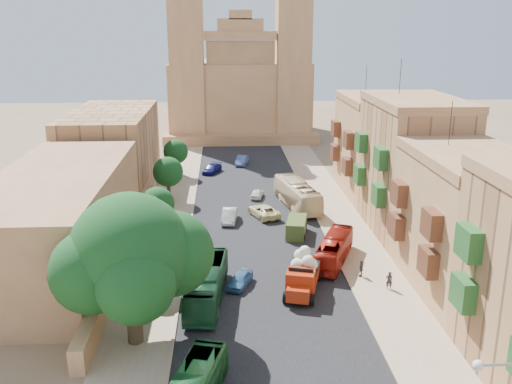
{
  "coord_description": "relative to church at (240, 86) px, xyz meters",
  "views": [
    {
      "loc": [
        -3.37,
        -30.79,
        20.72
      ],
      "look_at": [
        0.0,
        26.0,
        4.0
      ],
      "focal_mm": 40.0,
      "sensor_mm": 36.0,
      "label": 1
    }
  ],
  "objects": [
    {
      "name": "car_blue_b",
      "position": [
        -0.5,
        -23.96,
        -8.83
      ],
      "size": [
        2.31,
        4.37,
        1.37
      ],
      "primitive_type": "imported",
      "rotation": [
        0.0,
        0.0,
        -0.22
      ],
      "color": "#435C9C",
      "rests_on": "ground"
    },
    {
      "name": "sidewalk_west",
      "position": [
        -9.5,
        -48.61,
        -9.51
      ],
      "size": [
        5.0,
        140.0,
        0.01
      ],
      "primitive_type": "cube",
      "color": "#9D8267",
      "rests_on": "ground"
    },
    {
      "name": "olive_pickup",
      "position": [
        4.0,
        -54.97,
        -8.66
      ],
      "size": [
        2.66,
        4.51,
        1.74
      ],
      "color": "#3F5520",
      "rests_on": "ground"
    },
    {
      "name": "kerb_east",
      "position": [
        7.0,
        -48.61,
        -9.46
      ],
      "size": [
        0.25,
        140.0,
        0.12
      ],
      "primitive_type": "cube",
      "color": "#9D8267",
      "rests_on": "ground"
    },
    {
      "name": "townhouse_c",
      "position": [
        15.95,
        -53.61,
        -2.61
      ],
      "size": [
        9.0,
        14.0,
        17.4
      ],
      "color": "#B37F51",
      "rests_on": "ground"
    },
    {
      "name": "bus_red_east",
      "position": [
        6.5,
        -62.0,
        -8.3
      ],
      "size": [
        5.16,
        8.82,
        2.42
      ],
      "primitive_type": "imported",
      "rotation": [
        0.0,
        0.0,
        2.76
      ],
      "color": "maroon",
      "rests_on": "ground"
    },
    {
      "name": "street_tree_b",
      "position": [
        -10.0,
        -54.61,
        -6.0
      ],
      "size": [
        3.41,
        3.41,
        5.25
      ],
      "color": "#35291A",
      "rests_on": "ground"
    },
    {
      "name": "car_dkblue",
      "position": [
        -5.0,
        -28.72,
        -8.9
      ],
      "size": [
        3.31,
        4.59,
        1.24
      ],
      "primitive_type": "imported",
      "rotation": [
        0.0,
        0.0,
        -0.42
      ],
      "color": "#111458",
      "rests_on": "ground"
    },
    {
      "name": "street_tree_d",
      "position": [
        -10.0,
        -30.61,
        -5.92
      ],
      "size": [
        3.49,
        3.49,
        5.36
      ],
      "color": "#35291A",
      "rests_on": "ground"
    },
    {
      "name": "car_white_a",
      "position": [
        -2.79,
        -50.39,
        -8.82
      ],
      "size": [
        1.9,
        4.37,
        1.4
      ],
      "primitive_type": "imported",
      "rotation": [
        0.0,
        0.0,
        -0.1
      ],
      "color": "silver",
      "rests_on": "ground"
    },
    {
      "name": "west_building_low",
      "position": [
        -18.0,
        -60.61,
        -5.32
      ],
      "size": [
        10.0,
        28.0,
        8.4
      ],
      "primitive_type": "cube",
      "color": "#956741",
      "rests_on": "ground"
    },
    {
      "name": "car_cream",
      "position": [
        1.07,
        -48.94,
        -8.83
      ],
      "size": [
        3.92,
        5.45,
        1.38
      ],
      "primitive_type": "imported",
      "rotation": [
        0.0,
        0.0,
        3.51
      ],
      "color": "beige",
      "rests_on": "ground"
    },
    {
      "name": "bus_cream_east",
      "position": [
        5.29,
        -45.49,
        -7.99
      ],
      "size": [
        4.64,
        11.24,
        3.05
      ],
      "primitive_type": "imported",
      "rotation": [
        0.0,
        0.0,
        3.34
      ],
      "color": "beige",
      "rests_on": "ground"
    },
    {
      "name": "ground",
      "position": [
        0.0,
        -78.61,
        -9.52
      ],
      "size": [
        260.0,
        260.0,
        0.0
      ],
      "primitive_type": "plane",
      "color": "brown"
    },
    {
      "name": "bus_green_north",
      "position": [
        -4.77,
        -68.86,
        -8.12
      ],
      "size": [
        3.37,
        10.22,
        2.8
      ],
      "primitive_type": "imported",
      "rotation": [
        0.0,
        0.0,
        -0.1
      ],
      "color": "#194E2B",
      "rests_on": "ground"
    },
    {
      "name": "street_tree_c",
      "position": [
        -10.0,
        -42.61,
        -5.77
      ],
      "size": [
        3.64,
        3.64,
        5.59
      ],
      "color": "#35291A",
      "rests_on": "ground"
    },
    {
      "name": "sidewalk_east",
      "position": [
        9.5,
        -48.61,
        -9.51
      ],
      "size": [
        5.0,
        140.0,
        0.01
      ],
      "primitive_type": "cube",
      "color": "#9D8267",
      "rests_on": "ground"
    },
    {
      "name": "car_white_b",
      "position": [
        0.79,
        -41.59,
        -8.96
      ],
      "size": [
        1.99,
        3.46,
        1.11
      ],
      "primitive_type": "imported",
      "rotation": [
        0.0,
        0.0,
        2.92
      ],
      "color": "white",
      "rests_on": "ground"
    },
    {
      "name": "red_truck",
      "position": [
        2.89,
        -67.69,
        -7.95
      ],
      "size": [
        3.8,
        6.43,
        3.55
      ],
      "color": "#A2260C",
      "rests_on": "ground"
    },
    {
      "name": "pedestrian_c",
      "position": [
        8.25,
        -65.22,
        -8.78
      ],
      "size": [
        0.43,
        0.89,
        1.47
      ],
      "primitive_type": "imported",
      "rotation": [
        0.0,
        0.0,
        4.63
      ],
      "color": "#38383B",
      "rests_on": "ground"
    },
    {
      "name": "townhouse_b",
      "position": [
        15.95,
        -67.61,
        -3.86
      ],
      "size": [
        9.0,
        14.0,
        14.9
      ],
      "color": "#A8774C",
      "rests_on": "ground"
    },
    {
      "name": "car_blue_a",
      "position": [
        -2.12,
        -66.5,
        -8.93
      ],
      "size": [
        2.56,
        3.73,
        1.18
      ],
      "primitive_type": "imported",
      "rotation": [
        0.0,
        0.0,
        -0.37
      ],
      "color": "teal",
      "rests_on": "ground"
    },
    {
      "name": "street_tree_a",
      "position": [
        -10.0,
        -66.61,
        -6.13
      ],
      "size": [
        3.29,
        3.29,
        5.06
      ],
      "color": "#35291A",
      "rests_on": "ground"
    },
    {
      "name": "west_wall",
      "position": [
        -12.5,
        -58.61,
        -8.62
      ],
      "size": [
        1.0,
        40.0,
        1.8
      ],
      "primitive_type": "cube",
      "color": "#A8774C",
      "rests_on": "ground"
    },
    {
      "name": "ficus_tree",
      "position": [
        -9.41,
        -74.61,
        -3.31
      ],
      "size": [
        10.5,
        9.66,
        10.5
      ],
      "color": "#35291A",
      "rests_on": "ground"
    },
    {
      "name": "church",
      "position": [
        0.0,
        0.0,
        0.0
      ],
      "size": [
        28.0,
        22.5,
        36.3
      ],
      "color": "#A8774C",
      "rests_on": "ground"
    },
    {
      "name": "road_surface",
      "position": [
        0.0,
        -48.61,
        -9.51
      ],
      "size": [
        14.0,
        140.0,
        0.01
      ],
      "primitive_type": "cube",
      "color": "black",
      "rests_on": "ground"
    },
    {
      "name": "pedestrian_a",
      "position": [
        9.96,
        -67.71,
        -8.76
      ],
      "size": [
        0.6,
        0.44,
        1.52
      ],
      "primitive_type": "imported",
      "rotation": [
        0.0,
        0.0,
        2.99
      ],
      "color": "#252027",
      "rests_on": "ground"
    },
    {
      "name": "west_building_mid",
      "position": [
        -18.0,
        -34.61,
        -4.52
      ],
      "size": [
        10.0,
        22.0,
        10.0
      ],
      "primitive_type": "cube",
      "color": "#B37F51",
      "rests_on": "ground"
    },
    {
      "name": "townhouse_d",
      "position": [
        15.95,
        -39.61,
        -3.36
      ],
      "size": [
        9.0,
        14.0,
        15.9
      ],
      "color": "#A8774C",
      "rests_on": "ground"
    },
    {
      "name": "kerb_west",
      "position": [
        -7.0,
        -48.61,
        -9.46
      ],
      "size": [
        0.25,
        140.0,
        0.12
      ],
      "primitive_type": "cube",
      "color": "#9D8267",
      "rests_on": "ground"
    }
  ]
}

